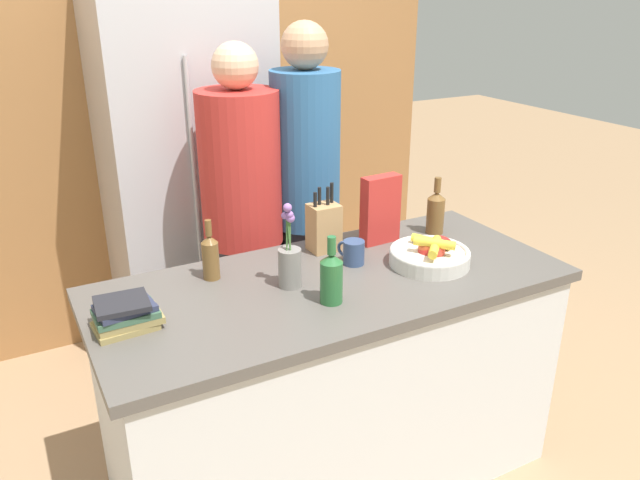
# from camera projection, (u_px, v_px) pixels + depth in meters

# --- Properties ---
(ground_plane) EXTENTS (14.00, 14.00, 0.00)m
(ground_plane) POSITION_uv_depth(u_px,v_px,m) (331.00, 469.00, 2.60)
(ground_plane) COLOR #A37F5B
(kitchen_island) EXTENTS (1.73, 0.76, 0.88)m
(kitchen_island) POSITION_uv_depth(u_px,v_px,m) (332.00, 381.00, 2.43)
(kitchen_island) COLOR silver
(kitchen_island) RESTS_ON ground_plane
(back_wall_wood) EXTENTS (2.93, 0.12, 2.60)m
(back_wall_wood) POSITION_uv_depth(u_px,v_px,m) (190.00, 97.00, 3.40)
(back_wall_wood) COLOR #9E6B3D
(back_wall_wood) RESTS_ON ground_plane
(refrigerator) EXTENTS (0.79, 0.63, 1.93)m
(refrigerator) POSITION_uv_depth(u_px,v_px,m) (188.00, 176.00, 3.17)
(refrigerator) COLOR #B7B7BC
(refrigerator) RESTS_ON ground_plane
(fruit_bowl) EXTENTS (0.31, 0.31, 0.11)m
(fruit_bowl) POSITION_uv_depth(u_px,v_px,m) (431.00, 254.00, 2.37)
(fruit_bowl) COLOR silver
(fruit_bowl) RESTS_ON kitchen_island
(knife_block) EXTENTS (0.12, 0.10, 0.27)m
(knife_block) POSITION_uv_depth(u_px,v_px,m) (324.00, 227.00, 2.48)
(knife_block) COLOR tan
(knife_block) RESTS_ON kitchen_island
(flower_vase) EXTENTS (0.08, 0.08, 0.31)m
(flower_vase) POSITION_uv_depth(u_px,v_px,m) (290.00, 262.00, 2.18)
(flower_vase) COLOR gray
(flower_vase) RESTS_ON kitchen_island
(cereal_box) EXTENTS (0.17, 0.07, 0.28)m
(cereal_box) POSITION_uv_depth(u_px,v_px,m) (380.00, 210.00, 2.54)
(cereal_box) COLOR red
(cereal_box) RESTS_ON kitchen_island
(coffee_mug) EXTENTS (0.08, 0.12, 0.09)m
(coffee_mug) POSITION_uv_depth(u_px,v_px,m) (353.00, 252.00, 2.37)
(coffee_mug) COLOR #334770
(coffee_mug) RESTS_ON kitchen_island
(book_stack) EXTENTS (0.21, 0.16, 0.10)m
(book_stack) POSITION_uv_depth(u_px,v_px,m) (126.00, 314.00, 1.92)
(book_stack) COLOR #99844C
(book_stack) RESTS_ON kitchen_island
(bottle_oil) EXTENTS (0.06, 0.06, 0.23)m
(bottle_oil) POSITION_uv_depth(u_px,v_px,m) (210.00, 256.00, 2.24)
(bottle_oil) COLOR brown
(bottle_oil) RESTS_ON kitchen_island
(bottle_vinegar) EXTENTS (0.08, 0.08, 0.25)m
(bottle_vinegar) POSITION_uv_depth(u_px,v_px,m) (436.00, 211.00, 2.65)
(bottle_vinegar) COLOR brown
(bottle_vinegar) RESTS_ON kitchen_island
(bottle_wine) EXTENTS (0.08, 0.08, 0.24)m
(bottle_wine) POSITION_uv_depth(u_px,v_px,m) (331.00, 277.00, 2.07)
(bottle_wine) COLOR #286633
(bottle_wine) RESTS_ON kitchen_island
(person_at_sink) EXTENTS (0.35, 0.35, 1.66)m
(person_at_sink) POSITION_uv_depth(u_px,v_px,m) (242.00, 213.00, 2.76)
(person_at_sink) COLOR #383842
(person_at_sink) RESTS_ON ground_plane
(person_in_blue) EXTENTS (0.31, 0.31, 1.74)m
(person_in_blue) POSITION_uv_depth(u_px,v_px,m) (306.00, 192.00, 2.86)
(person_in_blue) COLOR #383842
(person_in_blue) RESTS_ON ground_plane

